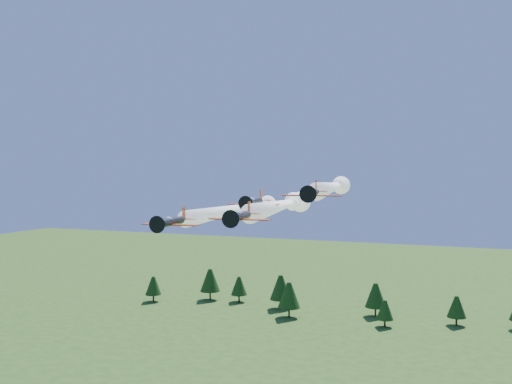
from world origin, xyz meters
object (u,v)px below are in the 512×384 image
(plane_right, at_px, (333,187))
(plane_slot, at_px, (254,202))
(plane_left, at_px, (240,208))
(plane_lead, at_px, (284,205))

(plane_right, relative_size, plane_slot, 5.98)
(plane_left, xyz_separation_m, plane_right, (17.65, 1.14, 4.26))
(plane_left, relative_size, plane_slot, 6.28)
(plane_left, bearing_deg, plane_right, 0.22)
(plane_right, xyz_separation_m, plane_slot, (-6.67, -21.78, -1.72))
(plane_lead, height_order, plane_slot, plane_slot)
(plane_left, distance_m, plane_slot, 23.52)
(plane_left, height_order, plane_right, plane_right)
(plane_lead, relative_size, plane_slot, 5.01)
(plane_right, distance_m, plane_slot, 22.84)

